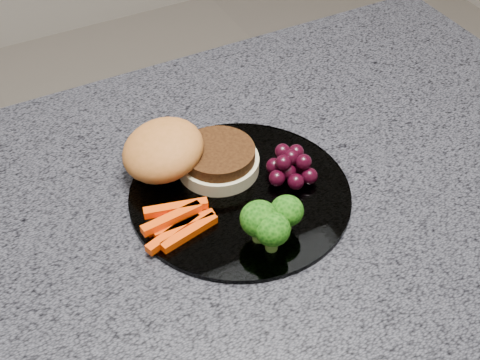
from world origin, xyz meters
TOP-DOWN VIEW (x-y plane):
  - countertop at (0.00, 0.00)m, footprint 1.20×0.60m
  - plate at (0.11, -0.00)m, footprint 0.26×0.26m
  - burger at (0.07, 0.06)m, footprint 0.17×0.14m
  - carrot_sticks at (0.02, -0.02)m, footprint 0.09×0.06m
  - broccoli at (0.10, -0.08)m, footprint 0.07×0.06m
  - grape_bunch at (0.18, -0.00)m, footprint 0.06×0.06m

SIDE VIEW (x-z plane):
  - countertop at x=0.00m, z-range 0.86..0.90m
  - plate at x=0.11m, z-range 0.90..0.91m
  - carrot_sticks at x=0.02m, z-range 0.90..0.92m
  - grape_bunch at x=0.18m, z-range 0.90..0.94m
  - burger at x=0.07m, z-range 0.90..0.96m
  - broccoli at x=0.10m, z-range 0.91..0.96m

